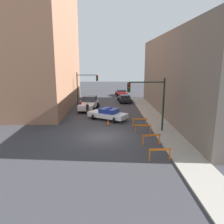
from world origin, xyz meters
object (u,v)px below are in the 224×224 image
at_px(parked_car_mid, 121,92).
at_px(parked_car_near, 125,98).
at_px(barrier_corner, 140,121).
at_px(traffic_cone, 108,122).
at_px(traffic_light_far, 84,84).
at_px(traffic_light_near, 152,97).
at_px(white_truck, 89,104).
at_px(barrier_mid, 151,138).
at_px(barrier_back, 143,127).
at_px(police_car, 108,114).
at_px(pedestrian_crossing, 87,109).
at_px(pedestrian_corner, 80,106).
at_px(barrier_front, 160,152).

bearing_deg(parked_car_mid, parked_car_near, -94.77).
height_order(barrier_corner, traffic_cone, barrier_corner).
bearing_deg(traffic_light_far, traffic_light_near, -60.99).
xyz_separation_m(traffic_light_far, white_truck, (1.05, -3.94, -2.49)).
xyz_separation_m(traffic_light_near, barrier_corner, (-0.82, 1.85, -2.91)).
xyz_separation_m(barrier_mid, barrier_corner, (-0.20, 5.40, 0.00)).
bearing_deg(barrier_corner, barrier_back, -91.37).
relative_size(traffic_light_near, barrier_back, 3.26).
relative_size(traffic_light_far, police_car, 1.05).
bearing_deg(traffic_light_far, white_truck, -75.13).
bearing_deg(barrier_mid, parked_car_near, 91.94).
bearing_deg(white_truck, parked_car_mid, 74.33).
xyz_separation_m(pedestrian_crossing, barrier_mid, (6.25, -10.47, -0.24)).
bearing_deg(traffic_light_near, barrier_corner, 113.95).
distance_m(parked_car_near, parked_car_mid, 7.63).
distance_m(traffic_light_near, pedestrian_corner, 12.34).
height_order(traffic_light_far, police_car, traffic_light_far).
bearing_deg(barrier_mid, barrier_front, -89.87).
distance_m(pedestrian_crossing, barrier_mid, 12.20).
xyz_separation_m(police_car, barrier_back, (3.35, -5.30, -0.11)).
distance_m(traffic_light_far, traffic_cone, 13.04).
xyz_separation_m(traffic_light_near, traffic_light_far, (-8.03, 14.49, -0.13)).
xyz_separation_m(traffic_light_near, parked_car_near, (-1.30, 16.55, -2.86)).
relative_size(police_car, traffic_cone, 7.57).
bearing_deg(barrier_front, traffic_light_near, 84.66).
distance_m(barrier_mid, traffic_cone, 6.96).
height_order(traffic_light_near, barrier_mid, traffic_light_near).
distance_m(parked_car_near, pedestrian_corner, 10.12).
bearing_deg(pedestrian_corner, barrier_corner, 24.87).
bearing_deg(white_truck, police_car, -58.20).
bearing_deg(traffic_light_near, traffic_cone, 150.30).
bearing_deg(traffic_cone, traffic_light_near, -29.70).
relative_size(traffic_light_near, parked_car_mid, 1.17).
xyz_separation_m(traffic_light_far, barrier_back, (7.15, -15.10, -2.78)).
bearing_deg(pedestrian_crossing, white_truck, -69.22).
bearing_deg(barrier_front, barrier_mid, 90.13).
relative_size(traffic_light_near, parked_car_near, 1.17).
bearing_deg(traffic_light_near, traffic_light_far, 119.01).
bearing_deg(pedestrian_crossing, barrier_front, 133.90).
xyz_separation_m(parked_car_near, barrier_front, (0.69, -23.15, -0.06)).
bearing_deg(barrier_front, pedestrian_corner, 115.44).
bearing_deg(police_car, barrier_back, -115.69).
distance_m(pedestrian_corner, traffic_cone, 7.63).
distance_m(police_car, traffic_cone, 2.32).
bearing_deg(barrier_corner, police_car, 140.22).
bearing_deg(parked_car_near, barrier_mid, -92.67).
distance_m(parked_car_mid, traffic_cone, 21.96).
xyz_separation_m(parked_car_mid, pedestrian_crossing, (-5.48, -17.26, 0.19)).
relative_size(traffic_light_near, traffic_cone, 7.93).
xyz_separation_m(parked_car_mid, barrier_front, (0.78, -30.78, -0.06)).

